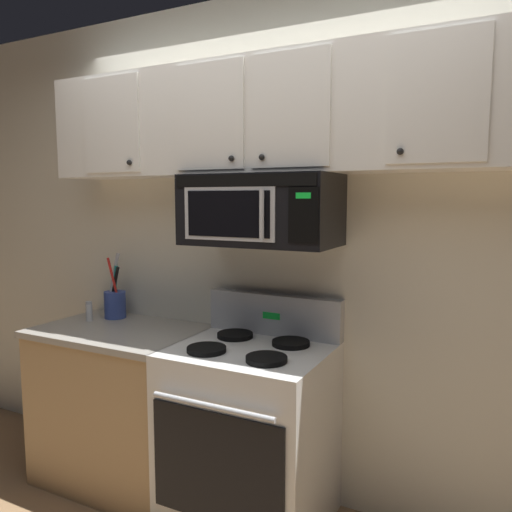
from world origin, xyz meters
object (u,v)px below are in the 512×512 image
over_range_microwave (261,210)px  utensil_crock_blue (115,302)px  salt_shaker (89,311)px  stove_range (250,432)px

over_range_microwave → utensil_crock_blue: bearing=176.4°
salt_shaker → stove_range: bearing=-2.7°
utensil_crock_blue → salt_shaker: bearing=-123.8°
utensil_crock_blue → salt_shaker: utensil_crock_blue is taller
utensil_crock_blue → salt_shaker: (-0.09, -0.13, -0.04)m
utensil_crock_blue → salt_shaker: 0.16m
over_range_microwave → utensil_crock_blue: over_range_microwave is taller
over_range_microwave → salt_shaker: over_range_microwave is taller
stove_range → over_range_microwave: bearing=90.1°
stove_range → salt_shaker: stove_range is taller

